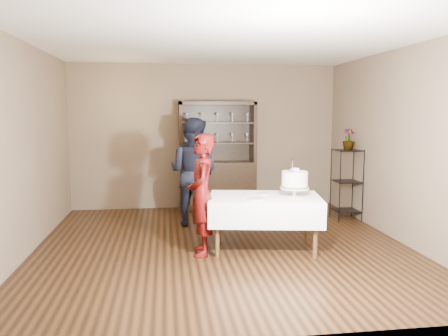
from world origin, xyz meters
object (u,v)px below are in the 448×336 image
Objects in this scene: cake_table at (265,209)px; woman at (202,195)px; china_hutch at (217,174)px; plant_etagere at (347,181)px; man at (193,172)px; cake at (295,181)px; potted_plant at (348,139)px.

woman is (-0.83, -0.07, 0.23)m from cake_table.
china_hutch reaches higher than plant_etagere.
man is (-0.51, -1.07, 0.20)m from china_hutch.
plant_etagere is at bearing 121.82° from woman.
plant_etagere is at bearing 47.82° from cake.
cake is at bearing -10.06° from cake_table.
plant_etagere is 2.06m from cake.
cake_table is at bearing 169.94° from cake.
man reaches higher than potted_plant.
cake_table is at bearing 151.84° from man.
man is at bearing -179.85° from potted_plant.
plant_etagere is 0.77× the size of woman.
cake_table is 0.54m from cake.
potted_plant reaches higher than cake_table.
woman is 1.22m from cake.
cake is at bearing 160.52° from man.
man is 2.64m from potted_plant.
china_hutch is 1.20m from man.
cake is (0.71, -2.57, 0.26)m from china_hutch.
cake_table is 1.01× the size of woman.
china_hutch is 5.67× the size of potted_plant.
woman is at bearing -175.29° from cake_table.
woman is 3.05m from potted_plant.
china_hutch reaches higher than woman.
china_hutch is at bearing 170.32° from woman.
woman is at bearing -149.62° from plant_etagere.
china_hutch reaches higher than cake.
plant_etagere is 2.30× the size of cake.
china_hutch is at bearing 105.44° from cake.
cake reaches higher than plant_etagere.
china_hutch reaches higher than cake_table.
man is (-0.01, 1.50, 0.09)m from woman.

